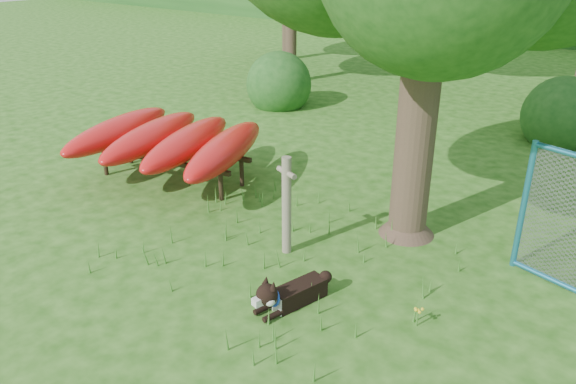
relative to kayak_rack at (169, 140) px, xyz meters
The scene contains 7 objects.
ground 3.95m from the kayak_rack, 32.12° to the right, with size 80.00×80.00×0.00m, color #1E5110.
wooden_post 3.51m from the kayak_rack, 13.35° to the right, with size 0.41×0.21×1.49m.
kayak_rack is the anchor object (origin of this frame).
husky_dog 4.71m from the kayak_rack, 23.77° to the right, with size 0.51×1.16×0.53m.
wildflower_clump 5.90m from the kayak_rack, 12.31° to the right, with size 0.12×0.10×0.26m.
shrub_left 5.77m from the kayak_rack, 107.58° to the left, with size 1.80×1.80×1.80m, color #1B4D19.
shrub_mid 8.76m from the kayak_rack, 52.77° to the left, with size 1.80×1.80×1.80m, color #1B4D19.
Camera 1 is at (4.59, -4.47, 4.21)m, focal length 35.00 mm.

